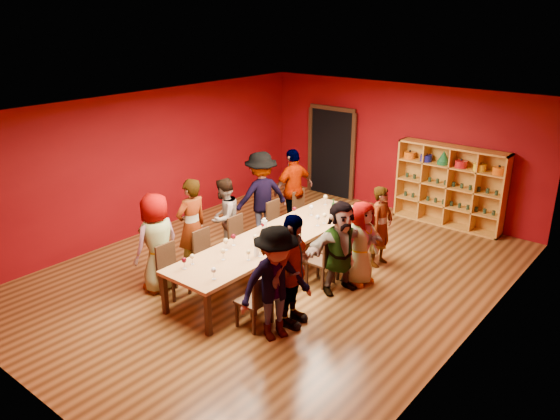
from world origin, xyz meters
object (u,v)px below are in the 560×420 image
object	(u,v)px
person_right_1	(292,271)
chair_person_right_4	(365,235)
chair_person_right_1	(274,288)
person_right_4	(381,226)
person_right_2	(341,247)
spittoon_bowl	(278,236)
chair_person_left_3	(277,220)
person_right_0	(276,284)
chair_person_right_2	(325,259)
person_right_3	(361,243)
person_left_2	(224,218)
wine_bottle	(333,208)
chair_person_left_4	(302,208)
chair_person_left_1	(206,251)
chair_person_right_3	(339,250)
shelving_unit	(450,182)
chair_person_left_2	(240,236)
person_left_4	(294,189)
tasting_table	(276,239)
chair_person_right_0	(256,299)
chair_person_left_0	(171,267)
person_left_3	(261,196)
person_left_1	(192,226)
person_left_0	(157,242)

from	to	relation	value
person_right_1	chair_person_right_4	world-z (taller)	person_right_1
chair_person_right_1	person_right_4	world-z (taller)	person_right_4
person_right_2	spittoon_bowl	bearing A→B (deg)	128.67
chair_person_left_3	person_right_0	xyz separation A→B (m)	(2.19, -2.70, 0.38)
chair_person_right_4	person_right_1	bearing A→B (deg)	-82.94
chair_person_right_2	person_right_3	size ratio (longest dim) A/B	0.59
person_left_2	wine_bottle	size ratio (longest dim) A/B	5.46
person_right_2	chair_person_left_4	bearing A→B (deg)	73.87
chair_person_left_1	spittoon_bowl	xyz separation A→B (m)	(1.01, 0.78, 0.32)
chair_person_left_3	person_right_4	bearing A→B (deg)	11.00
chair_person_right_3	chair_person_right_4	bearing A→B (deg)	90.00
shelving_unit	chair_person_left_3	size ratio (longest dim) A/B	2.70
person_right_2	chair_person_right_3	size ratio (longest dim) A/B	1.82
chair_person_left_1	chair_person_right_4	size ratio (longest dim) A/B	1.00
chair_person_left_2	person_left_4	bearing A→B (deg)	97.15
chair_person_left_4	person_right_4	distance (m)	2.22
person_right_0	chair_person_right_2	distance (m)	1.86
chair_person_left_2	person_right_2	xyz separation A→B (m)	(2.13, 0.20, 0.31)
tasting_table	chair_person_right_3	world-z (taller)	chair_person_right_3
chair_person_right_0	person_right_1	size ratio (longest dim) A/B	0.50
chair_person_right_3	person_left_4	bearing A→B (deg)	147.53
chair_person_left_0	person_left_3	xyz separation A→B (m)	(-0.43, 2.81, 0.43)
tasting_table	person_left_1	distance (m)	1.53
person_left_0	chair_person_left_0	bearing A→B (deg)	91.27
tasting_table	chair_person_left_0	size ratio (longest dim) A/B	5.06
person_right_0	person_right_4	distance (m)	3.12
tasting_table	person_left_3	distance (m)	1.77
person_left_3	chair_person_left_4	world-z (taller)	person_left_3
shelving_unit	chair_person_right_1	xyz separation A→B (m)	(-0.49, -5.46, -0.49)
shelving_unit	person_left_4	size ratio (longest dim) A/B	1.35
chair_person_right_1	person_left_3	bearing A→B (deg)	134.62
spittoon_bowl	chair_person_right_0	bearing A→B (deg)	-61.49
chair_person_left_2	person_left_2	bearing A→B (deg)	180.00
person_left_3	wine_bottle	world-z (taller)	person_left_3
person_left_4	person_right_1	size ratio (longest dim) A/B	0.99
person_right_0	person_right_4	size ratio (longest dim) A/B	1.14
person_right_1	person_left_2	bearing A→B (deg)	54.04
shelving_unit	wine_bottle	bearing A→B (deg)	-115.31
chair_person_left_0	person_right_3	bearing A→B (deg)	46.36
person_right_3	wine_bottle	distance (m)	1.55
person_left_2	chair_person_left_1	bearing A→B (deg)	10.31
person_left_4	person_right_0	world-z (taller)	person_left_4
person_left_0	chair_person_right_0	bearing A→B (deg)	94.30
person_left_4	chair_person_right_2	distance (m)	2.76
chair_person_left_1	chair_person_right_4	distance (m)	3.02
chair_person_left_0	person_left_4	size ratio (longest dim) A/B	0.50
chair_person_left_0	spittoon_bowl	xyz separation A→B (m)	(1.01, 1.59, 0.32)
person_left_3	chair_person_right_3	bearing A→B (deg)	101.01
shelving_unit	chair_person_left_4	size ratio (longest dim) A/B	2.70
chair_person_right_2	chair_person_left_4	bearing A→B (deg)	135.56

